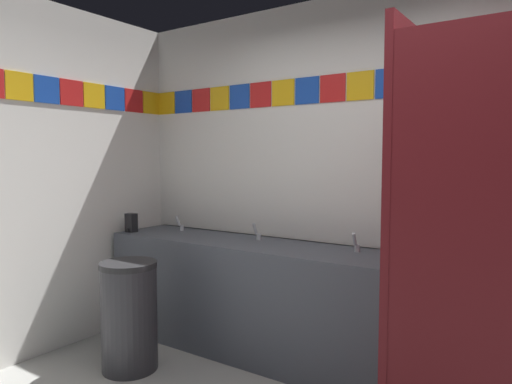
% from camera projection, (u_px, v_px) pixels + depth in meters
% --- Properties ---
extents(wall_back, '(4.44, 0.09, 2.66)m').
position_uv_depth(wall_back, '(390.00, 180.00, 3.26)').
color(wall_back, white).
rests_on(wall_back, ground_plane).
extents(vanity_counter, '(2.44, 0.60, 0.85)m').
position_uv_depth(vanity_counter, '(251.00, 295.00, 3.58)').
color(vanity_counter, '#4C515B').
rests_on(vanity_counter, ground_plane).
extents(faucet_left, '(0.04, 0.10, 0.14)m').
position_uv_depth(faucet_left, '(180.00, 225.00, 4.08)').
color(faucet_left, silver).
rests_on(faucet_left, vanity_counter).
extents(faucet_center, '(0.04, 0.10, 0.14)m').
position_uv_depth(faucet_center, '(257.00, 234.00, 3.62)').
color(faucet_center, silver).
rests_on(faucet_center, vanity_counter).
extents(faucet_right, '(0.04, 0.10, 0.14)m').
position_uv_depth(faucet_right, '(356.00, 245.00, 3.16)').
color(faucet_right, silver).
rests_on(faucet_right, vanity_counter).
extents(soap_dispenser, '(0.09, 0.09, 0.16)m').
position_uv_depth(soap_dispenser, '(131.00, 223.00, 4.03)').
color(soap_dispenser, black).
rests_on(soap_dispenser, vanity_counter).
extents(stall_divider, '(0.92, 1.34, 2.08)m').
position_uv_depth(stall_divider, '(452.00, 257.00, 2.15)').
color(stall_divider, maroon).
rests_on(stall_divider, ground_plane).
extents(trash_bin, '(0.40, 0.40, 0.77)m').
position_uv_depth(trash_bin, '(129.00, 316.00, 3.28)').
color(trash_bin, '#333338').
rests_on(trash_bin, ground_plane).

